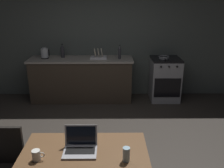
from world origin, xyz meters
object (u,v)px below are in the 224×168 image
Objects in this scene: stove_oven at (165,79)px; bottle_b at (63,51)px; laptop at (80,147)px; drinking_glass at (126,154)px; dish_rack at (99,56)px; chair at (3,164)px; electric_kettle at (45,53)px; coffee_mug at (36,155)px; dining_table at (84,160)px; bottle at (120,52)px; frying_pan at (164,57)px.

stove_oven is 2.25m from bottle_b.
laptop is (-1.46, -2.99, 0.30)m from stove_oven.
drinking_glass is 3.44m from bottle_b.
drinking_glass is 3.18m from dish_rack.
drinking_glass is at bearing -23.99° from laptop.
chair is 3.06m from bottle_b.
coffee_mug is (0.68, -3.14, -0.26)m from electric_kettle.
stove_oven reaches higher than dining_table.
dining_table is 3.82× the size of laptop.
drinking_glass is at bearing -90.93° from bottle.
dish_rack is at bearing 73.83° from chair.
chair is 3.02× the size of bottle.
drinking_glass is (-0.05, -3.11, -0.27)m from bottle.
chair is (-2.27, -2.92, 0.04)m from stove_oven.
coffee_mug is at bearing -119.93° from frying_pan.
chair is 1.29m from drinking_glass.
bottle_b reaches higher than dining_table.
bottle is 0.93m from frying_pan.
bottle_b reaches higher than stove_oven.
bottle is 3.12m from drinking_glass.
electric_kettle is at bearing 106.01° from laptop.
chair is 3.04× the size of bottle_b.
drinking_glass is (0.39, -0.11, 0.14)m from dining_table.
coffee_mug is (0.43, -0.21, 0.26)m from chair.
electric_kettle is at bearing -167.37° from bottle_b.
bottle reaches higher than dish_rack.
coffee_mug is (-0.42, -0.09, 0.12)m from dining_table.
dining_table is 3.06m from bottle.
bottle is at bearing 89.07° from drinking_glass.
frying_pan is at bearing 60.07° from coffee_mug.
bottle reaches higher than coffee_mug.
dish_rack is at bearing 173.44° from bottle.
coffee_mug is 0.85× the size of drinking_glass.
dining_table is 1.40× the size of chair.
bottle_b is (0.36, 0.08, 0.03)m from electric_kettle.
electric_kettle is (-2.53, 0.00, 0.56)m from stove_oven.
dining_table is at bearing -76.51° from bottle_b.
drinking_glass is (1.24, -0.23, 0.28)m from chair.
stove_oven is 3.34m from laptop.
dish_rack reaches higher than stove_oven.
frying_pan is at bearing 52.74° from chair.
stove_oven is 7.89× the size of coffee_mug.
bottle_b reaches higher than electric_kettle.
dish_rack is (0.86, 2.92, 0.46)m from chair.
chair is at bearing 171.45° from laptop.
electric_kettle is at bearing 178.15° from bottle.
bottle is at bearing -6.56° from dish_rack.
bottle_b is at bearing 12.63° from electric_kettle.
bottle_b reaches higher than laptop.
coffee_mug is (-0.87, -3.09, -0.29)m from bottle.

